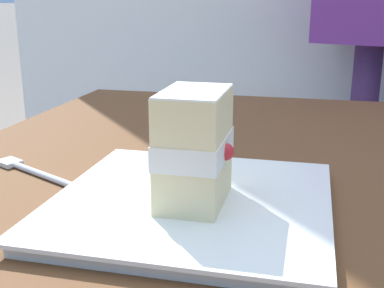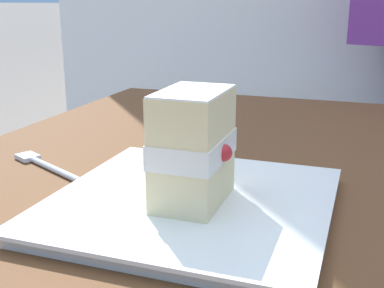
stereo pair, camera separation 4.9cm
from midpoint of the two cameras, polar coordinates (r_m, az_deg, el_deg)
dessert_plate at (r=0.51m, az=-2.76°, el=-6.86°), size 0.27×0.27×0.02m
cake_slice at (r=0.48m, az=-2.70°, el=-0.43°), size 0.09×0.08×0.11m
dessert_fork at (r=0.65m, az=-19.58°, el=-3.05°), size 0.09×0.16×0.01m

